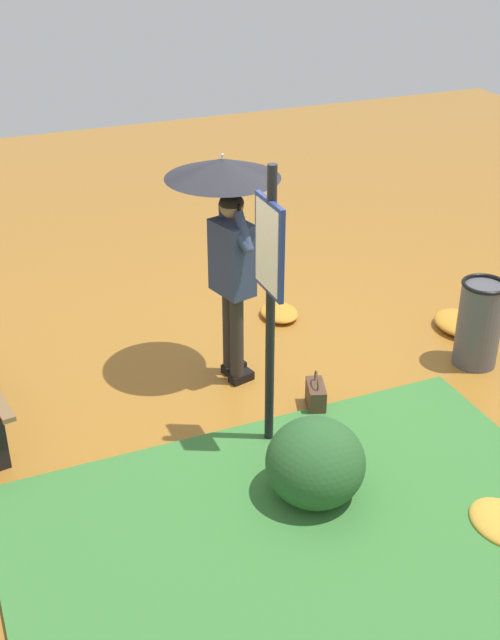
{
  "coord_description": "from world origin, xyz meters",
  "views": [
    {
      "loc": [
        -5.65,
        2.55,
        3.96
      ],
      "look_at": [
        -0.34,
        0.33,
        0.85
      ],
      "focal_mm": 45.59,
      "sensor_mm": 36.0,
      "label": 1
    }
  ],
  "objects_px": {
    "trash_bin": "(479,323)",
    "info_sign_post": "(270,280)",
    "handbag": "(316,396)",
    "person_with_umbrella": "(227,213)"
  },
  "relations": [
    {
      "from": "trash_bin",
      "to": "info_sign_post",
      "type": "bearing_deg",
      "value": 99.41
    },
    {
      "from": "handbag",
      "to": "trash_bin",
      "type": "height_order",
      "value": "trash_bin"
    },
    {
      "from": "person_with_umbrella",
      "to": "trash_bin",
      "type": "relative_size",
      "value": 2.45
    },
    {
      "from": "info_sign_post",
      "to": "handbag",
      "type": "height_order",
      "value": "info_sign_post"
    },
    {
      "from": "person_with_umbrella",
      "to": "trash_bin",
      "type": "bearing_deg",
      "value": -108.32
    },
    {
      "from": "info_sign_post",
      "to": "person_with_umbrella",
      "type": "bearing_deg",
      "value": -5.16
    },
    {
      "from": "handbag",
      "to": "trash_bin",
      "type": "relative_size",
      "value": 0.44
    },
    {
      "from": "person_with_umbrella",
      "to": "trash_bin",
      "type": "xyz_separation_m",
      "value": [
        -0.72,
        -2.17,
        -1.13
      ]
    },
    {
      "from": "info_sign_post",
      "to": "handbag",
      "type": "xyz_separation_m",
      "value": [
        0.27,
        -0.56,
        -1.32
      ]
    },
    {
      "from": "person_with_umbrella",
      "to": "info_sign_post",
      "type": "bearing_deg",
      "value": 174.84
    }
  ]
}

